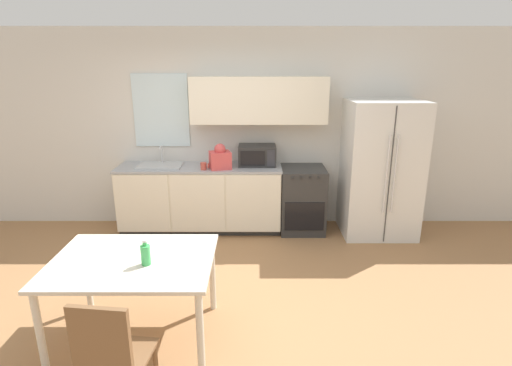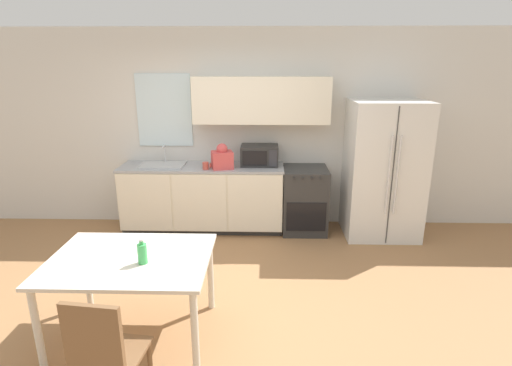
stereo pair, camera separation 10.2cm
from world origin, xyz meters
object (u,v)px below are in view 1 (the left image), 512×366
Objects in this scene: oven_range at (302,199)px; dining_table at (133,269)px; coffee_mug at (204,166)px; microwave at (257,155)px; refrigerator at (380,169)px; drink_bottle at (145,254)px; dining_chair_near at (110,355)px.

oven_range reaches higher than dining_table.
oven_range is at bearing 7.33° from coffee_mug.
microwave is (-0.62, 0.09, 0.60)m from oven_range.
refrigerator reaches higher than drink_bottle.
microwave reaches higher than coffee_mug.
drink_bottle is at bearing -32.70° from dining_table.
dining_table is (-0.32, -2.14, -0.31)m from coffee_mug.
dining_table is at bearing -112.86° from microwave.
refrigerator is at bearing 57.22° from dining_chair_near.
oven_range is at bearing 175.53° from refrigerator.
oven_range is 0.87m from microwave.
oven_range is at bearing -8.05° from microwave.
drink_bottle is at bearing -137.32° from refrigerator.
coffee_mug is (-0.69, -0.26, -0.09)m from microwave.
oven_range is at bearing 54.74° from dining_table.
drink_bottle is at bearing -109.38° from microwave.
oven_range is 3.51m from dining_chair_near.
coffee_mug is 3.03m from dining_chair_near.
coffee_mug is 2.18m from dining_table.
microwave is 0.74m from coffee_mug.
oven_range is at bearing 70.94° from dining_chair_near.
drink_bottle is (-2.51, -2.31, -0.07)m from refrigerator.
microwave is at bearing 67.14° from dining_table.
dining_chair_near is at bearing -129.53° from refrigerator.
coffee_mug is (-1.31, -0.17, 0.52)m from oven_range.
microwave reaches higher than oven_range.
microwave is 3.41m from dining_chair_near.
oven_range is 1.42m from coffee_mug.
coffee_mug is at bearing -177.80° from refrigerator.
coffee_mug is 0.53× the size of drink_bottle.
refrigerator is 1.93× the size of dining_chair_near.
dining_chair_near is 4.40× the size of drink_bottle.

